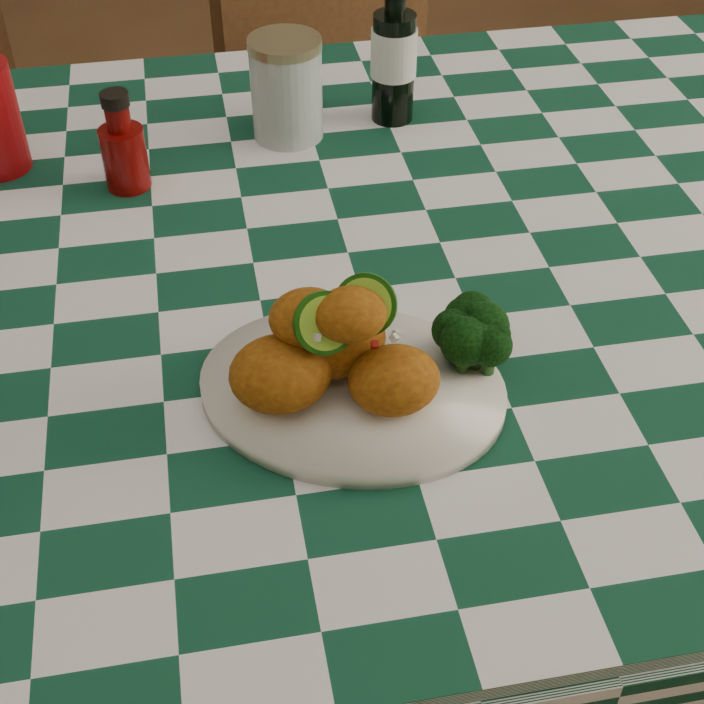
{
  "coord_description": "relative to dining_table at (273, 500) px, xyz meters",
  "views": [
    {
      "loc": [
        -0.05,
        -0.85,
        1.41
      ],
      "look_at": [
        0.07,
        -0.22,
        0.84
      ],
      "focal_mm": 50.0,
      "sensor_mm": 36.0,
      "label": 1
    }
  ],
  "objects": [
    {
      "name": "ground",
      "position": [
        0.0,
        0.0,
        -0.39
      ],
      "size": [
        5.0,
        5.0,
        0.0
      ],
      "primitive_type": "plane",
      "color": "brown",
      "rests_on": "ground"
    },
    {
      "name": "dining_table",
      "position": [
        0.0,
        0.0,
        0.0
      ],
      "size": [
        1.66,
        1.06,
        0.79
      ],
      "primitive_type": null,
      "color": "#0F3F2A",
      "rests_on": "ground"
    },
    {
      "name": "plate",
      "position": [
        0.07,
        -0.22,
        0.4
      ],
      "size": [
        0.34,
        0.31,
        0.02
      ],
      "primitive_type": null,
      "rotation": [
        0.0,
        0.0,
        -0.39
      ],
      "color": "white",
      "rests_on": "dining_table"
    },
    {
      "name": "fried_chicken_pile",
      "position": [
        0.06,
        -0.22,
        0.46
      ],
      "size": [
        0.17,
        0.12,
        0.11
      ],
      "primitive_type": null,
      "color": "#AA5F10",
      "rests_on": "plate"
    },
    {
      "name": "broccoli_side",
      "position": [
        0.17,
        -0.21,
        0.44
      ],
      "size": [
        0.08,
        0.08,
        0.06
      ],
      "primitive_type": null,
      "color": "black",
      "rests_on": "plate"
    },
    {
      "name": "ketchup_bottle",
      "position": [
        -0.13,
        0.18,
        0.45
      ],
      "size": [
        0.05,
        0.05,
        0.12
      ],
      "primitive_type": null,
      "rotation": [
        0.0,
        0.0,
        0.0
      ],
      "color": "#610604",
      "rests_on": "dining_table"
    },
    {
      "name": "mason_jar",
      "position": [
        0.07,
        0.26,
        0.46
      ],
      "size": [
        0.11,
        0.11,
        0.13
      ],
      "primitive_type": null,
      "rotation": [
        0.0,
        0.0,
        0.31
      ],
      "color": "#B2BCBA",
      "rests_on": "dining_table"
    },
    {
      "name": "beer_bottle",
      "position": [
        0.21,
        0.28,
        0.5
      ],
      "size": [
        0.07,
        0.07,
        0.21
      ],
      "primitive_type": null,
      "rotation": [
        0.0,
        0.0,
        0.29
      ],
      "color": "black",
      "rests_on": "dining_table"
    },
    {
      "name": "wooden_chair_right",
      "position": [
        0.32,
        0.75,
        0.11
      ],
      "size": [
        0.62,
        0.63,
        1.01
      ],
      "primitive_type": null,
      "rotation": [
        0.0,
        0.0,
        0.43
      ],
      "color": "#472814",
      "rests_on": "ground"
    }
  ]
}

